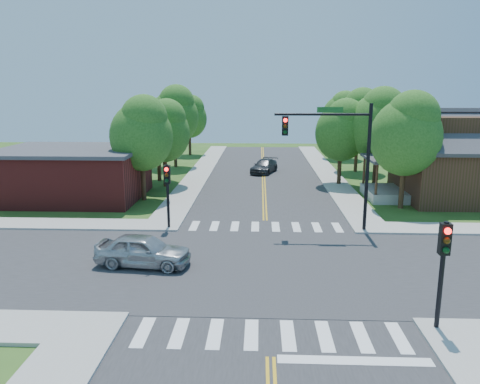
{
  "coord_description": "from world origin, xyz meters",
  "views": [
    {
      "loc": [
        -0.39,
        -20.21,
        7.93
      ],
      "look_at": [
        -1.48,
        5.8,
        2.2
      ],
      "focal_mm": 35.0,
      "sensor_mm": 36.0,
      "label": 1
    }
  ],
  "objects_px": {
    "signal_mast_ne": "(338,147)",
    "signal_pole_nw": "(167,184)",
    "car_dgrey": "(264,167)",
    "house_ne": "(473,154)",
    "car_silver": "(143,251)",
    "signal_pole_se": "(444,256)"
  },
  "relations": [
    {
      "from": "house_ne",
      "to": "car_silver",
      "type": "relative_size",
      "value": 2.9
    },
    {
      "from": "house_ne",
      "to": "car_dgrey",
      "type": "xyz_separation_m",
      "value": [
        -15.03,
        10.21,
        -2.69
      ]
    },
    {
      "from": "signal_pole_nw",
      "to": "car_dgrey",
      "type": "bearing_deg",
      "value": 73.24
    },
    {
      "from": "signal_pole_se",
      "to": "signal_mast_ne",
      "type": "bearing_deg",
      "value": 98.56
    },
    {
      "from": "signal_mast_ne",
      "to": "house_ne",
      "type": "xyz_separation_m",
      "value": [
        11.19,
        8.65,
        -1.52
      ]
    },
    {
      "from": "signal_mast_ne",
      "to": "signal_pole_nw",
      "type": "relative_size",
      "value": 1.89
    },
    {
      "from": "signal_pole_se",
      "to": "signal_pole_nw",
      "type": "height_order",
      "value": "same"
    },
    {
      "from": "signal_mast_ne",
      "to": "signal_pole_nw",
      "type": "xyz_separation_m",
      "value": [
        -9.51,
        -0.01,
        -2.19
      ]
    },
    {
      "from": "signal_mast_ne",
      "to": "signal_pole_se",
      "type": "relative_size",
      "value": 1.89
    },
    {
      "from": "signal_mast_ne",
      "to": "signal_pole_se",
      "type": "xyz_separation_m",
      "value": [
        1.69,
        -11.21,
        -2.19
      ]
    },
    {
      "from": "signal_mast_ne",
      "to": "car_silver",
      "type": "distance_m",
      "value": 11.92
    },
    {
      "from": "signal_pole_nw",
      "to": "car_silver",
      "type": "bearing_deg",
      "value": -90.39
    },
    {
      "from": "signal_pole_se",
      "to": "car_silver",
      "type": "height_order",
      "value": "signal_pole_se"
    },
    {
      "from": "car_silver",
      "to": "car_dgrey",
      "type": "xyz_separation_m",
      "value": [
        5.72,
        24.68,
        -0.1
      ]
    },
    {
      "from": "car_silver",
      "to": "car_dgrey",
      "type": "height_order",
      "value": "car_silver"
    },
    {
      "from": "signal_pole_se",
      "to": "car_silver",
      "type": "distance_m",
      "value": 12.61
    },
    {
      "from": "signal_pole_se",
      "to": "car_dgrey",
      "type": "xyz_separation_m",
      "value": [
        -5.52,
        30.06,
        -2.03
      ]
    },
    {
      "from": "car_silver",
      "to": "signal_pole_nw",
      "type": "bearing_deg",
      "value": 6.52
    },
    {
      "from": "signal_mast_ne",
      "to": "car_dgrey",
      "type": "bearing_deg",
      "value": 101.49
    },
    {
      "from": "car_silver",
      "to": "house_ne",
      "type": "bearing_deg",
      "value": -48.18
    },
    {
      "from": "house_ne",
      "to": "car_dgrey",
      "type": "height_order",
      "value": "house_ne"
    },
    {
      "from": "signal_mast_ne",
      "to": "car_dgrey",
      "type": "relative_size",
      "value": 1.53
    }
  ]
}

